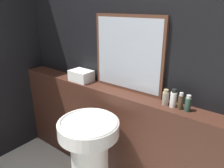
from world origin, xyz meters
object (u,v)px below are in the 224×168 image
(towel_stack, at_px, (81,76))
(conditioner_bottle, at_px, (173,99))
(shampoo_bottle, at_px, (166,98))
(body_wash_bottle, at_px, (188,104))
(mirror, at_px, (128,54))
(pedestal_sink, at_px, (90,157))
(lotion_bottle, at_px, (181,102))

(towel_stack, height_order, conditioner_bottle, conditioner_bottle)
(towel_stack, xyz_separation_m, shampoo_bottle, (0.91, 0.00, 0.00))
(body_wash_bottle, bearing_deg, shampoo_bottle, 180.00)
(mirror, bearing_deg, conditioner_bottle, -9.51)
(pedestal_sink, relative_size, lotion_bottle, 6.39)
(mirror, height_order, body_wash_bottle, mirror)
(conditioner_bottle, bearing_deg, mirror, 170.49)
(mirror, xyz_separation_m, conditioner_bottle, (0.47, -0.08, -0.26))
(towel_stack, bearing_deg, pedestal_sink, -40.40)
(mirror, xyz_separation_m, body_wash_bottle, (0.58, -0.08, -0.27))
(towel_stack, relative_size, body_wash_bottle, 1.82)
(mirror, relative_size, towel_stack, 3.04)
(pedestal_sink, height_order, towel_stack, towel_stack)
(mirror, relative_size, body_wash_bottle, 5.52)
(conditioner_bottle, xyz_separation_m, body_wash_bottle, (0.11, 0.00, -0.01))
(conditioner_bottle, bearing_deg, pedestal_sink, -141.70)
(towel_stack, height_order, shampoo_bottle, shampoo_bottle)
(lotion_bottle, distance_m, body_wash_bottle, 0.05)
(towel_stack, relative_size, conditioner_bottle, 1.57)
(pedestal_sink, bearing_deg, body_wash_bottle, 32.93)
(pedestal_sink, xyz_separation_m, lotion_bottle, (0.56, 0.40, 0.52))
(pedestal_sink, xyz_separation_m, shampoo_bottle, (0.44, 0.40, 0.52))
(mirror, xyz_separation_m, towel_stack, (-0.50, -0.08, -0.27))
(pedestal_sink, distance_m, conditioner_bottle, 0.83)
(conditioner_bottle, bearing_deg, shampoo_bottle, 180.00)
(shampoo_bottle, bearing_deg, towel_stack, -180.00)
(shampoo_bottle, height_order, conditioner_bottle, conditioner_bottle)
(mirror, relative_size, lotion_bottle, 5.26)
(shampoo_bottle, xyz_separation_m, body_wash_bottle, (0.17, -0.00, -0.00))
(shampoo_bottle, height_order, lotion_bottle, lotion_bottle)
(mirror, relative_size, shampoo_bottle, 5.42)
(body_wash_bottle, bearing_deg, pedestal_sink, -147.07)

